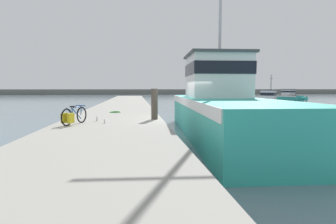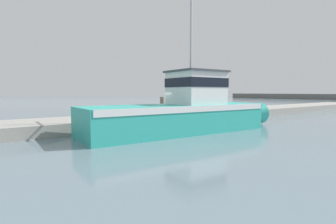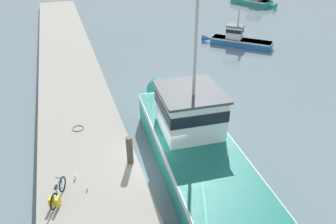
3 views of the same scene
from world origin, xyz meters
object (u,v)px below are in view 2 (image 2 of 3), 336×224
Objects in this scene: mooring_post at (162,107)px; water_bottle_by_bike at (140,113)px; fishing_boat_main at (186,110)px; water_bottle_on_curb at (133,114)px; bicycle_touring at (122,110)px.

mooring_post reaches higher than water_bottle_by_bike.
fishing_boat_main is 77.60× the size of water_bottle_on_curb.
bicycle_touring reaches higher than water_bottle_on_curb.
fishing_boat_main reaches higher than mooring_post.
bicycle_touring is at bearing -166.76° from fishing_boat_main.
water_bottle_on_curb is (0.44, -0.89, -0.01)m from water_bottle_by_bike.
fishing_boat_main is 68.94× the size of water_bottle_by_bike.
water_bottle_by_bike is at bearing 116.09° from water_bottle_on_curb.
mooring_post is 7.93× the size of water_bottle_on_curb.
mooring_post is 2.73m from water_bottle_by_bike.
water_bottle_on_curb is at bearing 35.70° from bicycle_touring.
water_bottle_by_bike is at bearing -177.10° from fishing_boat_main.
water_bottle_on_curb is (1.23, 0.29, -0.26)m from bicycle_touring.
fishing_boat_main is at bearing -0.61° from water_bottle_by_bike.
mooring_post is (3.43, 1.54, 0.38)m from bicycle_touring.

